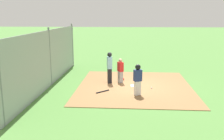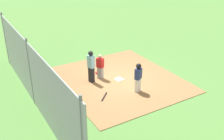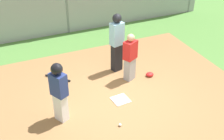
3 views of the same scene
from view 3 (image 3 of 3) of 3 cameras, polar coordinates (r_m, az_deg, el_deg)
The scene contains 9 objects.
ground_plane at distance 8.28m, azimuth 1.62°, elevation -5.83°, with size 140.00×140.00×0.00m, color #51843D.
dirt_infield at distance 8.27m, azimuth 1.62°, elevation -5.74°, with size 7.20×6.40×0.03m, color olive.
home_plate at distance 8.25m, azimuth 1.62°, elevation -5.60°, with size 0.44×0.44×0.02m, color white.
catcher at distance 8.74m, azimuth 3.43°, elevation 2.48°, with size 0.46×0.40×1.47m.
umpire at distance 9.09m, azimuth 0.92°, elevation 5.42°, with size 0.43×0.35×1.86m.
runner at distance 7.21m, azimuth -9.96°, elevation -3.57°, with size 0.41×0.46×1.59m.
baseball_bat at distance 9.24m, azimuth -10.18°, elevation -1.49°, with size 0.06×0.06×0.85m, color black.
catcher_mask at distance 9.28m, azimuth 7.11°, elevation -0.83°, with size 0.24×0.20×0.12m, color red.
baseball at distance 7.43m, azimuth 1.52°, elevation -10.28°, with size 0.07×0.07×0.07m, color white.
Camera 3 is at (2.84, 5.93, 5.02)m, focal length 48.59 mm.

